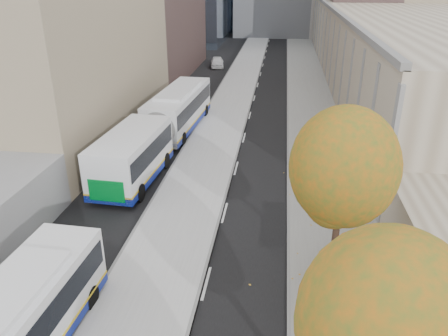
# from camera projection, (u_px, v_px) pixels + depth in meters

# --- Properties ---
(bus_platform) EXTENTS (4.25, 150.00, 0.15)m
(bus_platform) POSITION_uv_depth(u_px,v_px,m) (224.00, 117.00, 39.55)
(bus_platform) COLOR #ABABAB
(bus_platform) RESTS_ON ground
(sidewalk) EXTENTS (4.75, 150.00, 0.08)m
(sidewalk) POSITION_uv_depth(u_px,v_px,m) (314.00, 121.00, 38.61)
(sidewalk) COLOR gray
(sidewalk) RESTS_ON ground
(building_tan) EXTENTS (18.00, 92.00, 8.00)m
(building_tan) POSITION_uv_depth(u_px,v_px,m) (386.00, 34.00, 61.85)
(building_tan) COLOR gray
(building_tan) RESTS_ON ground
(bus_shelter) EXTENTS (1.90, 4.40, 2.53)m
(bus_shelter) POSITION_uv_depth(u_px,v_px,m) (400.00, 270.00, 15.81)
(bus_shelter) COLOR #383A3F
(bus_shelter) RESTS_ON sidewalk
(tree_b) EXTENTS (4.00, 4.00, 6.97)m
(tree_b) POSITION_uv_depth(u_px,v_px,m) (386.00, 325.00, 9.50)
(tree_b) COLOR black
(tree_b) RESTS_ON sidewalk
(tree_c) EXTENTS (4.20, 4.20, 7.28)m
(tree_c) POSITION_uv_depth(u_px,v_px,m) (344.00, 167.00, 16.64)
(tree_c) COLOR black
(tree_c) RESTS_ON sidewalk
(bus_far) EXTENTS (3.98, 19.52, 3.23)m
(bus_far) POSITION_uv_depth(u_px,v_px,m) (163.00, 125.00, 32.09)
(bus_far) COLOR silver
(bus_far) RESTS_ON ground
(distant_car) EXTENTS (2.31, 4.43, 1.44)m
(distant_car) POSITION_uv_depth(u_px,v_px,m) (217.00, 62.00, 60.19)
(distant_car) COLOR silver
(distant_car) RESTS_ON ground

